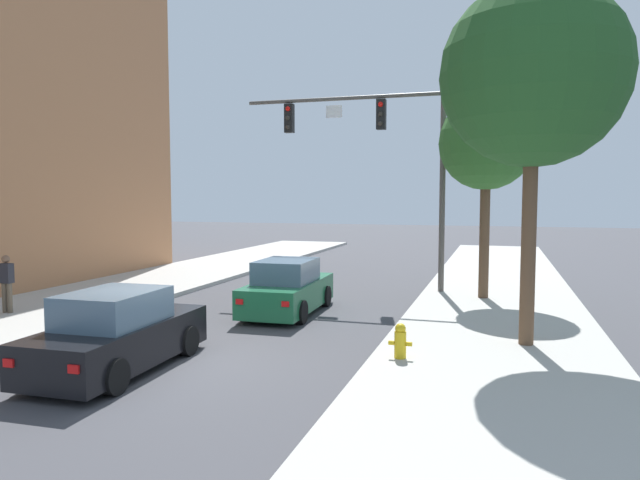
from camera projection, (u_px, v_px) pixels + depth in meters
name	position (u px, v px, depth m)	size (l,w,h in m)	color
ground_plane	(168.00, 363.00, 11.94)	(120.00, 120.00, 0.00)	#424247
sidewalk_right	(496.00, 390.00, 10.01)	(5.00, 60.00, 0.15)	#B2AFA8
traffic_signal_mast	(383.00, 142.00, 20.29)	(7.28, 0.38, 7.50)	#514C47
car_lead_green	(288.00, 289.00, 16.97)	(1.94, 4.29, 1.60)	#1E663D
car_following_black	(118.00, 334.00, 11.38)	(1.93, 4.28, 1.60)	black
pedestrian_sidewalk_left_walker	(7.00, 281.00, 16.29)	(0.36, 0.22, 1.64)	brown
fire_hydrant	(400.00, 341.00, 11.73)	(0.48, 0.24, 0.72)	gold
street_tree_nearest	(533.00, 76.00, 12.42)	(4.01, 4.01, 7.93)	brown
street_tree_second	(486.00, 144.00, 18.44)	(3.03, 3.03, 6.53)	brown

